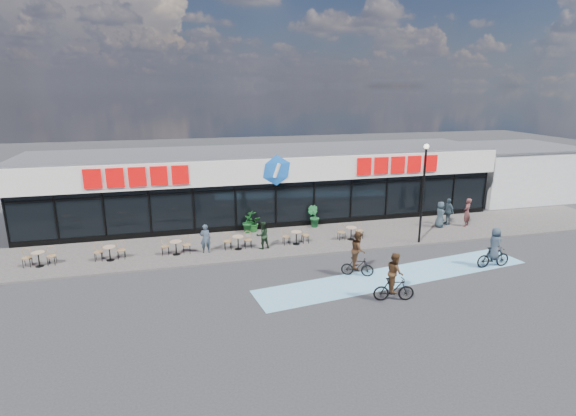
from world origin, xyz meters
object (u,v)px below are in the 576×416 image
Objects in this scene: patron_left at (205,239)px; lamp_post at (423,186)px; potted_plant_right at (314,216)px; potted_plant_left at (248,222)px; potted_plant_mid at (252,223)px; bistro_set_0 at (39,257)px; pedestrian_b at (440,214)px; pedestrian_c at (467,212)px; patron_right at (263,235)px; pedestrian_a at (448,211)px; cyclist_b at (494,252)px; cyclist_a at (358,256)px.

lamp_post is at bearing 177.46° from patron_left.
potted_plant_right is at bearing 139.25° from lamp_post.
lamp_post is 4.14× the size of potted_plant_right.
potted_plant_mid is at bearing 17.61° from potted_plant_left.
bistro_set_0 is 0.93× the size of pedestrian_b.
patron_right is at bearing -33.94° from pedestrian_c.
potted_plant_left is 12.76m from pedestrian_a.
potted_plant_left is 1.00× the size of potted_plant_right.
bistro_set_0 is 0.90× the size of pedestrian_a.
patron_right is 13.31m from pedestrian_c.
bistro_set_0 is at bearing 2.40° from patron_left.
potted_plant_left is 3.03m from patron_right.
bistro_set_0 is 0.98× the size of patron_left.
cyclist_b is (10.89, -8.16, 0.04)m from potted_plant_left.
lamp_post is 3.27× the size of pedestrian_a.
pedestrian_c is at bearing -9.13° from potted_plant_left.
lamp_post is 12.22m from patron_left.
pedestrian_a is at bearing -10.71° from potted_plant_right.
potted_plant_right is at bearing 88.44° from cyclist_a.
pedestrian_c is at bearing -88.14° from pedestrian_b.
potted_plant_mid is 4.22m from patron_left.
pedestrian_b is at bearing 1.92° from bistro_set_0.
pedestrian_c reaches higher than pedestrian_a.
pedestrian_a is 0.94× the size of pedestrian_c.
potted_plant_mid is 0.73× the size of patron_right.
pedestrian_a is (23.54, 1.18, 0.40)m from bistro_set_0.
potted_plant_right is 7.59m from cyclist_a.
bistro_set_0 is 8.12m from patron_left.
potted_plant_mid is at bearing -103.55° from patron_right.
bistro_set_0 is 1.14× the size of potted_plant_left.
potted_plant_left is 0.66× the size of cyclist_b.
lamp_post is at bearing -25.59° from potted_plant_mid.
patron_right is at bearing 104.84° from pedestrian_b.
pedestrian_c is 0.83× the size of cyclist_a.
cyclist_b is at bearing -179.04° from pedestrian_b.
patron_right is (-8.83, 1.17, -2.53)m from lamp_post.
cyclist_a is at bearing 174.58° from cyclist_b.
cyclist_a reaches higher than pedestrian_c.
patron_left is 0.96× the size of pedestrian_b.
cyclist_a is 1.07× the size of cyclist_b.
patron_left is at bearing -1.29° from bistro_set_0.
potted_plant_left is 4.00m from patron_left.
patron_right is at bearing -141.36° from potted_plant_right.
pedestrian_c is (13.29, 0.83, 0.14)m from patron_right.
pedestrian_b is at bearing -9.87° from potted_plant_mid.
pedestrian_a reaches higher than bistro_set_0.
bistro_set_0 is 22.72m from pedestrian_b.
potted_plant_left is at bearing -46.66° from pedestrian_c.
lamp_post reaches higher than pedestrian_a.
patron_right is at bearing 129.25° from cyclist_a.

